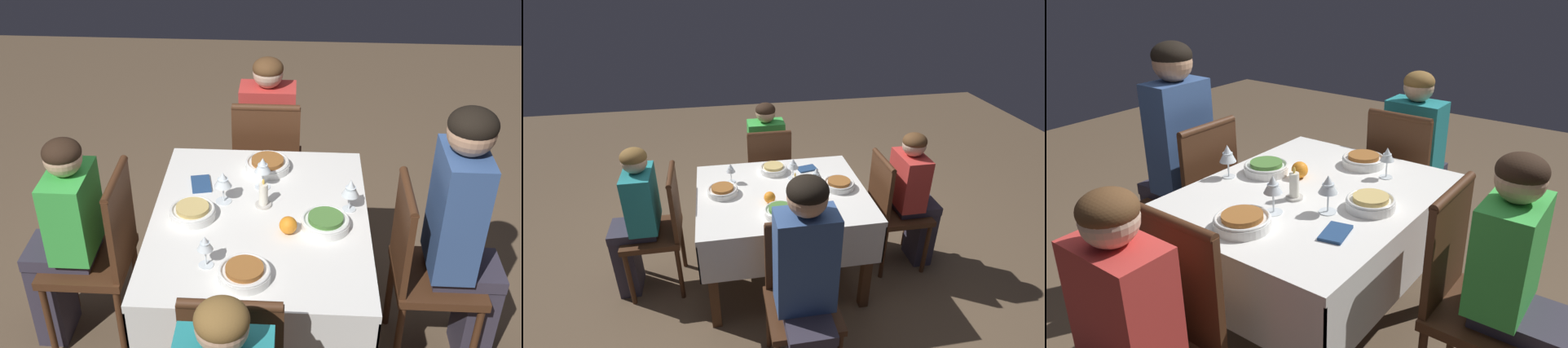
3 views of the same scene
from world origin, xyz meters
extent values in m
plane|color=brown|center=(0.00, 0.00, 0.00)|extent=(8.00, 8.00, 0.00)
cube|color=white|center=(0.00, 0.00, 0.71)|extent=(1.13, 0.93, 0.04)
cube|color=white|center=(0.00, 0.46, 0.55)|extent=(1.13, 0.01, 0.27)
cube|color=white|center=(0.00, -0.46, 0.55)|extent=(1.13, 0.01, 0.27)
cube|color=white|center=(0.56, 0.00, 0.55)|extent=(0.01, 0.93, 0.27)
cube|color=white|center=(-0.56, 0.00, 0.55)|extent=(0.01, 0.93, 0.27)
cube|color=#4C2D19|center=(0.50, 0.39, 0.35)|extent=(0.06, 0.06, 0.69)
cube|color=#4C2D19|center=(-0.50, 0.39, 0.35)|extent=(0.06, 0.06, 0.69)
cube|color=#4C2D19|center=(0.50, -0.39, 0.35)|extent=(0.06, 0.06, 0.69)
cube|color=#472816|center=(0.02, 0.78, 0.45)|extent=(0.38, 0.38, 0.04)
cube|color=#472816|center=(0.02, 0.61, 0.68)|extent=(0.35, 0.03, 0.43)
cylinder|color=#472816|center=(0.02, 0.61, 0.89)|extent=(0.34, 0.04, 0.04)
cylinder|color=#472816|center=(0.18, 0.95, 0.21)|extent=(0.03, 0.03, 0.43)
cylinder|color=#472816|center=(-0.15, 0.95, 0.21)|extent=(0.03, 0.03, 0.43)
cylinder|color=#472816|center=(0.18, 0.62, 0.21)|extent=(0.03, 0.03, 0.43)
cylinder|color=#472816|center=(-0.15, 0.62, 0.21)|extent=(0.03, 0.03, 0.43)
cube|color=#472816|center=(-0.71, -0.01, 0.68)|extent=(0.03, 0.35, 0.43)
cylinder|color=#472816|center=(-0.71, -0.01, 0.89)|extent=(0.04, 0.34, 0.04)
cube|color=#472816|center=(0.89, -0.05, 0.45)|extent=(0.38, 0.38, 0.04)
cube|color=#472816|center=(0.71, -0.05, 0.68)|extent=(0.03, 0.35, 0.43)
cylinder|color=#472816|center=(0.71, -0.05, 0.89)|extent=(0.04, 0.34, 0.04)
cylinder|color=#472816|center=(1.05, -0.22, 0.21)|extent=(0.03, 0.03, 0.43)
cylinder|color=#472816|center=(1.05, 0.11, 0.21)|extent=(0.03, 0.03, 0.43)
cylinder|color=#472816|center=(0.72, -0.22, 0.21)|extent=(0.03, 0.03, 0.43)
cylinder|color=#472816|center=(0.72, 0.11, 0.21)|extent=(0.03, 0.03, 0.43)
cube|color=#472816|center=(-0.01, -0.78, 0.45)|extent=(0.38, 0.38, 0.04)
cube|color=#472816|center=(-0.01, -0.61, 0.68)|extent=(0.35, 0.03, 0.43)
cylinder|color=#472816|center=(-0.01, -0.61, 0.89)|extent=(0.34, 0.04, 0.04)
cylinder|color=#472816|center=(0.16, -0.62, 0.21)|extent=(0.03, 0.03, 0.43)
cube|color=#383342|center=(0.02, 0.98, 0.23)|extent=(0.23, 0.14, 0.47)
cube|color=#383342|center=(0.02, 0.90, 0.50)|extent=(0.24, 0.31, 0.06)
cube|color=#38568E|center=(0.02, 0.81, 0.81)|extent=(0.30, 0.18, 0.56)
sphere|color=tan|center=(0.02, 0.81, 1.18)|extent=(0.19, 0.19, 0.19)
ellipsoid|color=black|center=(0.02, 0.81, 1.21)|extent=(0.19, 0.19, 0.13)
cube|color=red|center=(-0.92, -0.01, 0.72)|extent=(0.18, 0.30, 0.39)
sphere|color=beige|center=(-0.92, -0.01, 0.99)|extent=(0.16, 0.16, 0.16)
ellipsoid|color=brown|center=(-0.92, -0.01, 1.02)|extent=(0.16, 0.16, 0.11)
cube|color=#383342|center=(1.09, -0.05, 0.23)|extent=(0.14, 0.22, 0.47)
cube|color=#383342|center=(1.00, -0.05, 0.50)|extent=(0.31, 0.24, 0.06)
cube|color=teal|center=(0.92, -0.05, 0.73)|extent=(0.18, 0.30, 0.40)
sphere|color=#D6A884|center=(0.92, -0.05, 1.01)|extent=(0.16, 0.16, 0.16)
ellipsoid|color=brown|center=(0.92, -0.05, 1.03)|extent=(0.16, 0.16, 0.11)
cube|color=#383342|center=(-0.01, -0.90, 0.50)|extent=(0.24, 0.31, 0.06)
cube|color=green|center=(-0.01, -0.81, 0.72)|extent=(0.30, 0.18, 0.39)
sphere|color=#D6A884|center=(-0.01, -0.81, 0.99)|extent=(0.16, 0.16, 0.16)
ellipsoid|color=black|center=(-0.01, -0.81, 1.02)|extent=(0.16, 0.16, 0.11)
cylinder|color=white|center=(0.05, 0.28, 0.75)|extent=(0.20, 0.20, 0.04)
torus|color=white|center=(0.05, 0.28, 0.77)|extent=(0.20, 0.20, 0.01)
cylinder|color=#4C7F38|center=(0.05, 0.28, 0.77)|extent=(0.15, 0.15, 0.02)
cylinder|color=white|center=(-0.08, 0.38, 0.73)|extent=(0.06, 0.06, 0.00)
cylinder|color=white|center=(-0.08, 0.38, 0.77)|extent=(0.01, 0.01, 0.07)
cone|color=white|center=(-0.08, 0.38, 0.84)|extent=(0.07, 0.07, 0.08)
cylinder|color=white|center=(-0.08, 0.38, 0.82)|extent=(0.04, 0.04, 0.03)
cylinder|color=white|center=(-0.39, 0.01, 0.75)|extent=(0.21, 0.21, 0.04)
torus|color=white|center=(-0.39, 0.01, 0.77)|extent=(0.21, 0.21, 0.01)
cylinder|color=#995B28|center=(-0.39, 0.01, 0.77)|extent=(0.15, 0.15, 0.02)
cylinder|color=white|center=(-0.24, 0.00, 0.73)|extent=(0.07, 0.07, 0.00)
cylinder|color=white|center=(-0.24, 0.00, 0.77)|extent=(0.01, 0.01, 0.08)
cone|color=white|center=(-0.24, 0.00, 0.85)|extent=(0.07, 0.07, 0.07)
cylinder|color=white|center=(-0.24, 0.00, 0.83)|extent=(0.04, 0.04, 0.03)
cylinder|color=white|center=(0.39, -0.03, 0.75)|extent=(0.20, 0.20, 0.04)
torus|color=white|center=(0.39, -0.03, 0.77)|extent=(0.20, 0.20, 0.01)
cylinder|color=#995B28|center=(0.39, -0.03, 0.77)|extent=(0.14, 0.14, 0.02)
cylinder|color=white|center=(0.32, -0.19, 0.73)|extent=(0.06, 0.06, 0.00)
cylinder|color=white|center=(0.32, -0.19, 0.77)|extent=(0.01, 0.01, 0.08)
cone|color=white|center=(0.32, -0.19, 0.84)|extent=(0.06, 0.06, 0.06)
cylinder|color=white|center=(0.32, -0.19, 0.83)|extent=(0.04, 0.04, 0.03)
cylinder|color=white|center=(0.01, -0.28, 0.75)|extent=(0.20, 0.20, 0.04)
torus|color=white|center=(0.01, -0.28, 0.77)|extent=(0.19, 0.19, 0.01)
cylinder|color=tan|center=(0.01, -0.28, 0.77)|extent=(0.14, 0.14, 0.02)
cylinder|color=white|center=(-0.11, -0.17, 0.73)|extent=(0.07, 0.07, 0.00)
cylinder|color=white|center=(-0.11, -0.17, 0.77)|extent=(0.01, 0.01, 0.08)
cone|color=white|center=(-0.11, -0.17, 0.85)|extent=(0.08, 0.08, 0.07)
cylinder|color=white|center=(-0.11, -0.17, 0.83)|extent=(0.05, 0.05, 0.03)
cylinder|color=beige|center=(-0.09, 0.01, 0.73)|extent=(0.07, 0.07, 0.01)
cylinder|color=white|center=(-0.09, 0.01, 0.79)|extent=(0.04, 0.04, 0.10)
ellipsoid|color=#F9C64C|center=(-0.09, 0.01, 0.85)|extent=(0.01, 0.01, 0.03)
sphere|color=orange|center=(0.10, 0.12, 0.76)|extent=(0.07, 0.07, 0.07)
cube|color=navy|center=(-0.24, -0.28, 0.73)|extent=(0.15, 0.11, 0.01)
camera|label=1|loc=(2.25, 0.13, 2.37)|focal=45.00mm
camera|label=2|loc=(0.39, 2.31, 2.13)|focal=28.00mm
camera|label=3|loc=(-1.57, -1.12, 1.62)|focal=35.00mm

